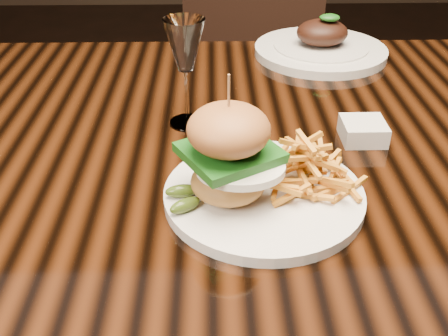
{
  "coord_description": "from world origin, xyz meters",
  "views": [
    {
      "loc": [
        -0.03,
        -0.71,
        1.15
      ],
      "look_at": [
        -0.02,
        -0.18,
        0.81
      ],
      "focal_mm": 42.0,
      "sensor_mm": 36.0,
      "label": 1
    }
  ],
  "objects_px": {
    "burger_plate": "(262,169)",
    "wine_glass": "(185,49)",
    "chair_far": "(249,59)",
    "far_dish": "(321,47)",
    "dining_table": "(235,180)"
  },
  "relations": [
    {
      "from": "far_dish",
      "to": "chair_far",
      "type": "distance_m",
      "value": 0.59
    },
    {
      "from": "wine_glass",
      "to": "far_dish",
      "type": "xyz_separation_m",
      "value": [
        0.27,
        0.31,
        -0.11
      ]
    },
    {
      "from": "dining_table",
      "to": "wine_glass",
      "type": "xyz_separation_m",
      "value": [
        -0.08,
        0.05,
        0.2
      ]
    },
    {
      "from": "chair_far",
      "to": "far_dish",
      "type": "bearing_deg",
      "value": -68.66
    },
    {
      "from": "burger_plate",
      "to": "wine_glass",
      "type": "height_order",
      "value": "burger_plate"
    },
    {
      "from": "dining_table",
      "to": "burger_plate",
      "type": "bearing_deg",
      "value": -80.94
    },
    {
      "from": "burger_plate",
      "to": "wine_glass",
      "type": "xyz_separation_m",
      "value": [
        -0.1,
        0.21,
        0.08
      ]
    },
    {
      "from": "chair_far",
      "to": "wine_glass",
      "type": "bearing_deg",
      "value": -91.32
    },
    {
      "from": "far_dish",
      "to": "chair_far",
      "type": "bearing_deg",
      "value": 102.07
    },
    {
      "from": "dining_table",
      "to": "wine_glass",
      "type": "relative_size",
      "value": 9.31
    },
    {
      "from": "dining_table",
      "to": "far_dish",
      "type": "bearing_deg",
      "value": 61.53
    },
    {
      "from": "chair_far",
      "to": "dining_table",
      "type": "bearing_deg",
      "value": -85.9
    },
    {
      "from": "wine_glass",
      "to": "far_dish",
      "type": "distance_m",
      "value": 0.42
    },
    {
      "from": "dining_table",
      "to": "chair_far",
      "type": "distance_m",
      "value": 0.9
    },
    {
      "from": "wine_glass",
      "to": "far_dish",
      "type": "height_order",
      "value": "wine_glass"
    }
  ]
}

